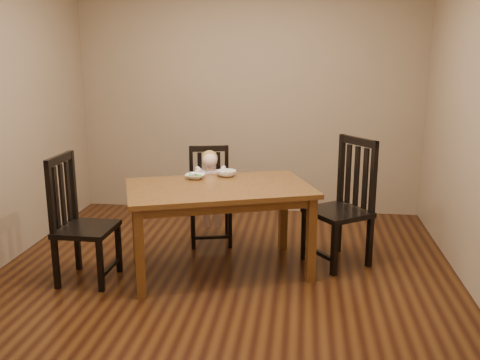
# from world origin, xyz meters

# --- Properties ---
(room) EXTENTS (4.01, 4.01, 2.71)m
(room) POSITION_xyz_m (0.00, 0.00, 1.35)
(room) COLOR #47260F
(room) RESTS_ON ground
(dining_table) EXTENTS (1.76, 1.38, 0.77)m
(dining_table) POSITION_xyz_m (-0.05, 0.12, 0.68)
(dining_table) COLOR #4B2711
(dining_table) RESTS_ON room
(chair_child) EXTENTS (0.49, 0.48, 0.96)m
(chair_child) POSITION_xyz_m (-0.27, 0.85, 0.46)
(chair_child) COLOR black
(chair_child) RESTS_ON room
(chair_left) EXTENTS (0.45, 0.47, 1.07)m
(chair_left) POSITION_xyz_m (-1.17, -0.21, 0.51)
(chair_left) COLOR black
(chair_left) RESTS_ON room
(chair_right) EXTENTS (0.67, 0.67, 1.14)m
(chair_right) POSITION_xyz_m (1.01, 0.45, 0.55)
(chair_right) COLOR black
(chair_right) RESTS_ON room
(toddler) EXTENTS (0.35, 0.40, 0.48)m
(toddler) POSITION_xyz_m (-0.25, 0.80, 0.58)
(toddler) COLOR white
(toddler) RESTS_ON chair_child
(bowl_peas) EXTENTS (0.19, 0.19, 0.04)m
(bowl_peas) POSITION_xyz_m (-0.31, 0.35, 0.79)
(bowl_peas) COLOR white
(bowl_peas) RESTS_ON dining_table
(bowl_veg) EXTENTS (0.19, 0.19, 0.05)m
(bowl_veg) POSITION_xyz_m (-0.04, 0.48, 0.80)
(bowl_veg) COLOR white
(bowl_veg) RESTS_ON dining_table
(fork) EXTENTS (0.13, 0.06, 0.05)m
(fork) POSITION_xyz_m (-0.34, 0.32, 0.81)
(fork) COLOR silver
(fork) RESTS_ON bowl_peas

